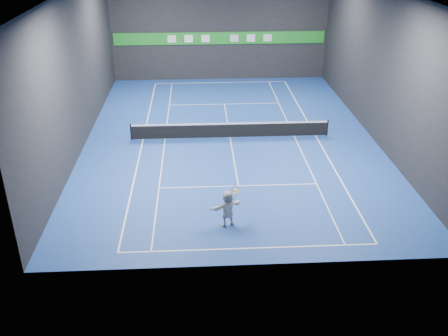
{
  "coord_description": "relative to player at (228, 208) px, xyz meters",
  "views": [
    {
      "loc": [
        -2.03,
        -29.06,
        12.44
      ],
      "look_at": [
        -0.8,
        -7.27,
        1.5
      ],
      "focal_mm": 40.0,
      "sensor_mm": 36.0,
      "label": 1
    }
  ],
  "objects": [
    {
      "name": "wall_left",
      "position": [
        -8.2,
        10.03,
        3.63
      ],
      "size": [
        0.1,
        26.0,
        9.0
      ],
      "primitive_type": "cube",
      "color": "black",
      "rests_on": "ground"
    },
    {
      "name": "baseline_near",
      "position": [
        0.8,
        -1.86,
        -0.87
      ],
      "size": [
        10.98,
        0.08,
        0.01
      ],
      "primitive_type": "cube",
      "color": "white",
      "rests_on": "ground"
    },
    {
      "name": "service_line_near",
      "position": [
        0.8,
        3.63,
        -0.87
      ],
      "size": [
        8.23,
        0.06,
        0.01
      ],
      "primitive_type": "cube",
      "color": "white",
      "rests_on": "ground"
    },
    {
      "name": "tennis_net",
      "position": [
        0.8,
        10.03,
        -0.33
      ],
      "size": [
        12.5,
        0.1,
        1.07
      ],
      "color": "black",
      "rests_on": "ground"
    },
    {
      "name": "player",
      "position": [
        0.0,
        0.0,
        0.0
      ],
      "size": [
        1.68,
        1.12,
        1.74
      ],
      "primitive_type": "imported",
      "rotation": [
        0.0,
        0.0,
        3.56
      ],
      "color": "silver",
      "rests_on": "ground"
    },
    {
      "name": "service_line_far",
      "position": [
        0.8,
        16.43,
        -0.87
      ],
      "size": [
        8.23,
        0.06,
        0.01
      ],
      "primitive_type": "cube",
      "color": "white",
      "rests_on": "ground"
    },
    {
      "name": "sideline_singles_right",
      "position": [
        4.91,
        10.03,
        -0.87
      ],
      "size": [
        0.06,
        23.78,
        0.01
      ],
      "primitive_type": "cube",
      "color": "white",
      "rests_on": "ground"
    },
    {
      "name": "sideline_doubles_right",
      "position": [
        6.29,
        10.03,
        -0.87
      ],
      "size": [
        0.08,
        23.78,
        0.01
      ],
      "primitive_type": "cube",
      "color": "white",
      "rests_on": "ground"
    },
    {
      "name": "ground",
      "position": [
        0.8,
        10.03,
        -0.87
      ],
      "size": [
        26.0,
        26.0,
        0.0
      ],
      "primitive_type": "plane",
      "color": "#1A3E93",
      "rests_on": "ground"
    },
    {
      "name": "wall_right",
      "position": [
        9.8,
        10.03,
        3.63
      ],
      "size": [
        0.1,
        26.0,
        9.0
      ],
      "primitive_type": "cube",
      "color": "black",
      "rests_on": "ground"
    },
    {
      "name": "sideline_doubles_left",
      "position": [
        -4.69,
        10.03,
        -0.87
      ],
      "size": [
        0.08,
        23.78,
        0.01
      ],
      "primitive_type": "cube",
      "color": "white",
      "rests_on": "ground"
    },
    {
      "name": "wall_front",
      "position": [
        0.8,
        -2.97,
        3.63
      ],
      "size": [
        18.0,
        0.1,
        9.0
      ],
      "primitive_type": "cube",
      "color": "black",
      "rests_on": "ground"
    },
    {
      "name": "center_service_line",
      "position": [
        0.8,
        10.03,
        -0.87
      ],
      "size": [
        0.06,
        12.8,
        0.01
      ],
      "primitive_type": "cube",
      "color": "white",
      "rests_on": "ground"
    },
    {
      "name": "baseline_far",
      "position": [
        0.8,
        21.92,
        -0.87
      ],
      "size": [
        10.98,
        0.08,
        0.01
      ],
      "primitive_type": "cube",
      "color": "white",
      "rests_on": "ground"
    },
    {
      "name": "tennis_racket",
      "position": [
        0.34,
        0.05,
        0.88
      ],
      "size": [
        0.43,
        0.35,
        0.71
      ],
      "color": "red",
      "rests_on": "player"
    },
    {
      "name": "tennis_ball",
      "position": [
        -0.12,
        0.03,
        2.24
      ],
      "size": [
        0.07,
        0.07,
        0.07
      ],
      "primitive_type": "sphere",
      "color": "#C6E125",
      "rests_on": "player"
    },
    {
      "name": "sideline_singles_left",
      "position": [
        -3.31,
        10.03,
        -0.87
      ],
      "size": [
        0.06,
        23.78,
        0.01
      ],
      "primitive_type": "cube",
      "color": "white",
      "rests_on": "ground"
    },
    {
      "name": "wall_back",
      "position": [
        0.8,
        23.03,
        3.63
      ],
      "size": [
        18.0,
        0.1,
        9.0
      ],
      "primitive_type": "cube",
      "color": "black",
      "rests_on": "ground"
    },
    {
      "name": "sponsor_banner",
      "position": [
        0.8,
        22.97,
        2.63
      ],
      "size": [
        17.64,
        0.11,
        1.0
      ],
      "color": "#1F9026",
      "rests_on": "wall_back"
    }
  ]
}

